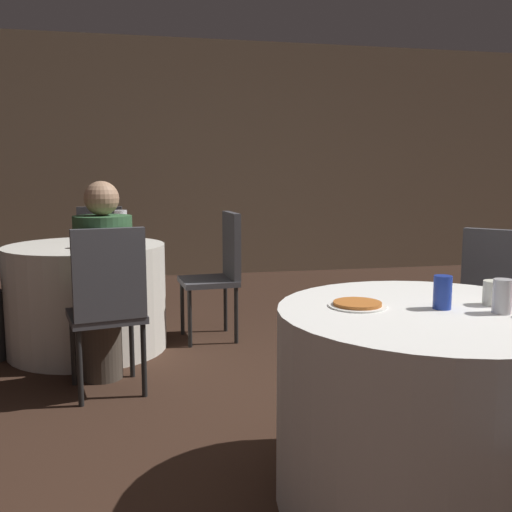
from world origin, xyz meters
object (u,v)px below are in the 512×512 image
(table_near, at_px, (428,407))
(chair_far_south, at_px, (108,298))
(chair_far_east, at_px, (221,264))
(bottle_far, at_px, (121,226))
(table_far, at_px, (87,297))
(chair_near_northeast, at_px, (495,307))
(person_green_jacket, at_px, (103,286))
(soda_can_silver, at_px, (502,296))
(chair_far_north, at_px, (100,252))
(pizza_plate_near, at_px, (357,304))
(soda_can_blue, at_px, (442,292))

(table_near, height_order, chair_far_south, chair_far_south)
(chair_far_east, bearing_deg, table_near, -173.72)
(bottle_far, bearing_deg, table_near, -63.48)
(table_far, distance_m, chair_far_south, 0.98)
(chair_near_northeast, bearing_deg, table_far, 10.68)
(chair_far_south, bearing_deg, person_green_jacket, 90.00)
(table_far, relative_size, bottle_far, 4.69)
(chair_near_northeast, relative_size, chair_far_east, 1.00)
(chair_near_northeast, distance_m, chair_far_south, 2.02)
(person_green_jacket, distance_m, soda_can_silver, 2.13)
(chair_far_north, relative_size, pizza_plate_near, 4.40)
(table_near, bearing_deg, soda_can_silver, -25.83)
(chair_near_northeast, relative_size, soda_can_silver, 7.76)
(chair_far_east, height_order, soda_can_silver, chair_far_east)
(chair_far_south, bearing_deg, chair_far_north, 83.11)
(chair_near_northeast, xyz_separation_m, pizza_plate_near, (-0.97, -0.57, 0.19))
(table_far, distance_m, bottle_far, 0.55)
(person_green_jacket, bearing_deg, chair_far_south, -90.00)
(chair_far_north, height_order, person_green_jacket, person_green_jacket)
(table_near, bearing_deg, table_far, 122.20)
(chair_far_north, relative_size, chair_far_south, 1.00)
(soda_can_silver, relative_size, bottle_far, 0.53)
(table_far, bearing_deg, person_green_jacket, -78.30)
(table_far, bearing_deg, chair_near_northeast, -36.37)
(person_green_jacket, distance_m, bottle_far, 0.91)
(chair_near_northeast, relative_size, person_green_jacket, 0.80)
(soda_can_silver, bearing_deg, chair_far_north, 115.61)
(chair_far_south, bearing_deg, soda_can_blue, -57.49)
(chair_far_north, bearing_deg, table_far, 90.00)
(table_far, xyz_separation_m, pizza_plate_near, (1.15, -2.13, 0.38))
(person_green_jacket, height_order, soda_can_silver, person_green_jacket)
(person_green_jacket, bearing_deg, pizza_plate_near, -65.43)
(table_near, distance_m, bottle_far, 2.64)
(table_near, distance_m, chair_far_north, 3.47)
(chair_near_northeast, distance_m, chair_far_east, 2.01)
(person_green_jacket, distance_m, pizza_plate_near, 1.69)
(pizza_plate_near, bearing_deg, table_near, -21.28)
(person_green_jacket, bearing_deg, bottle_far, 72.83)
(person_green_jacket, relative_size, pizza_plate_near, 5.53)
(chair_near_northeast, bearing_deg, chair_far_east, -7.63)
(table_far, xyz_separation_m, chair_far_north, (0.04, 0.96, 0.19))
(table_near, relative_size, soda_can_silver, 9.21)
(soda_can_blue, xyz_separation_m, soda_can_silver, (0.17, -0.11, 0.00))
(table_far, relative_size, chair_far_north, 1.15)
(table_far, bearing_deg, soda_can_silver, -55.31)
(table_near, distance_m, soda_can_silver, 0.49)
(table_near, xyz_separation_m, table_far, (-1.40, 2.23, 0.00))
(chair_far_south, xyz_separation_m, person_green_jacket, (-0.03, 0.16, 0.04))
(table_far, distance_m, chair_near_northeast, 2.64)
(chair_far_south, relative_size, pizza_plate_near, 4.40)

